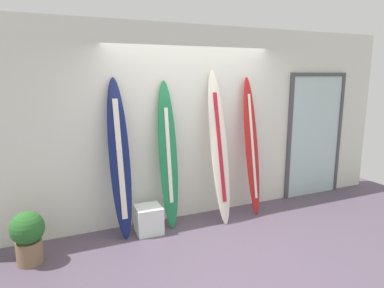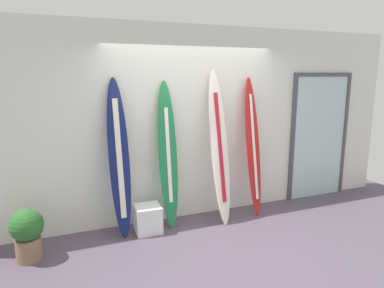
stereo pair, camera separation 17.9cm
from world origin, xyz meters
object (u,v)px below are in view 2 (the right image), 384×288
Objects in this scene: potted_plant at (27,232)px; glass_door at (319,134)px; surfboard_emerald at (168,156)px; surfboard_crimson at (253,148)px; display_block_left at (148,219)px; surfboard_ivory at (219,148)px; surfboard_navy at (119,158)px.

glass_door is at bearing 6.21° from potted_plant.
surfboard_emerald is 3.30× the size of potted_plant.
surfboard_crimson reaches higher than display_block_left.
surfboard_emerald is 0.89m from display_block_left.
surfboard_emerald is 0.98× the size of surfboard_crimson.
surfboard_emerald is 0.93× the size of surfboard_ivory.
surfboard_navy is 0.68m from surfboard_emerald.
surfboard_crimson is 0.97× the size of glass_door.
glass_door is at bearing 8.97° from surfboard_crimson.
surfboard_ivory is at bearing -175.14° from surfboard_crimson.
surfboard_navy is 1.00× the size of surfboard_crimson.
display_block_left is at bearing -160.57° from surfboard_emerald.
glass_door is (2.05, 0.28, 0.03)m from surfboard_ivory.
surfboard_emerald is (0.68, 0.03, -0.04)m from surfboard_navy.
surfboard_emerald is 0.95× the size of glass_door.
surfboard_navy is 0.97× the size of glass_door.
surfboard_ivory is 3.53× the size of potted_plant.
surfboard_ivory is 1.05× the size of surfboard_crimson.
display_block_left is at bearing -177.73° from surfboard_crimson.
surfboard_crimson is at bearing -2.29° from surfboard_emerald.
surfboard_navy is 3.47m from glass_door.
surfboard_navy is at bearing 179.44° from surfboard_crimson.
potted_plant is at bearing -169.85° from surfboard_emerald.
display_block_left is 3.27m from glass_door.
display_block_left is at bearing -14.22° from surfboard_navy.
surfboard_crimson is 5.65× the size of display_block_left.
surfboard_ivory reaches higher than glass_door.
surfboard_navy is at bearing -176.52° from glass_door.
surfboard_crimson is (2.01, -0.02, -0.02)m from surfboard_navy.
display_block_left is (0.34, -0.09, -0.86)m from surfboard_navy.
surfboard_ivory is at bearing -2.82° from surfboard_navy.
surfboard_navy is 1.36m from potted_plant.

